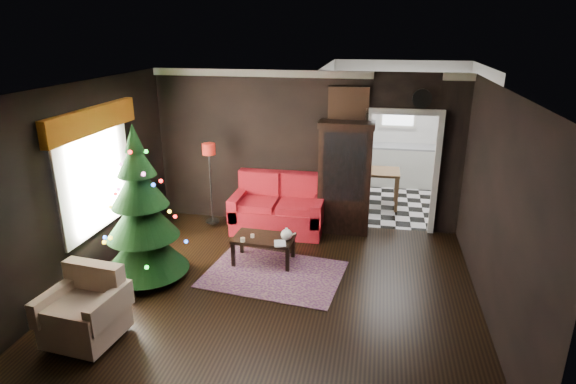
% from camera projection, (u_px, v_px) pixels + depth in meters
% --- Properties ---
extents(floor, '(5.50, 5.50, 0.00)m').
position_uv_depth(floor, '(276.00, 290.00, 6.73)').
color(floor, black).
rests_on(floor, ground).
extents(ceiling, '(5.50, 5.50, 0.00)m').
position_uv_depth(ceiling, '(274.00, 87.00, 5.82)').
color(ceiling, white).
rests_on(ceiling, ground).
extents(wall_back, '(5.50, 0.00, 5.50)m').
position_uv_depth(wall_back, '(305.00, 150.00, 8.59)').
color(wall_back, black).
rests_on(wall_back, ground).
extents(wall_front, '(5.50, 0.00, 5.50)m').
position_uv_depth(wall_front, '(210.00, 295.00, 3.95)').
color(wall_front, black).
rests_on(wall_front, ground).
extents(wall_left, '(0.00, 5.50, 5.50)m').
position_uv_depth(wall_left, '(85.00, 184.00, 6.76)').
color(wall_left, black).
rests_on(wall_left, ground).
extents(wall_right, '(0.00, 5.50, 5.50)m').
position_uv_depth(wall_right, '(497.00, 210.00, 5.78)').
color(wall_right, black).
rests_on(wall_right, ground).
extents(doorway, '(1.10, 0.10, 2.10)m').
position_uv_depth(doorway, '(400.00, 174.00, 8.41)').
color(doorway, white).
rests_on(doorway, ground).
extents(left_window, '(0.05, 1.60, 1.40)m').
position_uv_depth(left_window, '(95.00, 176.00, 6.93)').
color(left_window, white).
rests_on(left_window, wall_left).
extents(valance, '(0.12, 2.10, 0.35)m').
position_uv_depth(valance, '(92.00, 120.00, 6.64)').
color(valance, '#8B470D').
rests_on(valance, wall_left).
extents(kitchen_floor, '(3.00, 3.00, 0.00)m').
position_uv_depth(kitchen_floor, '(394.00, 201.00, 10.14)').
color(kitchen_floor, silver).
rests_on(kitchen_floor, ground).
extents(kitchen_window, '(0.70, 0.06, 0.70)m').
position_uv_depth(kitchen_window, '(399.00, 110.00, 10.93)').
color(kitchen_window, white).
rests_on(kitchen_window, ground).
extents(rug, '(2.15, 1.68, 0.01)m').
position_uv_depth(rug, '(274.00, 274.00, 7.15)').
color(rug, '#644353').
rests_on(rug, ground).
extents(loveseat, '(1.70, 0.90, 1.00)m').
position_uv_depth(loveseat, '(278.00, 204.00, 8.54)').
color(loveseat, maroon).
rests_on(loveseat, ground).
extents(curio_cabinet, '(0.90, 0.45, 1.90)m').
position_uv_depth(curio_cabinet, '(345.00, 180.00, 8.39)').
color(curio_cabinet, black).
rests_on(curio_cabinet, ground).
extents(floor_lamp, '(0.26, 0.26, 1.48)m').
position_uv_depth(floor_lamp, '(211.00, 184.00, 8.60)').
color(floor_lamp, black).
rests_on(floor_lamp, ground).
extents(christmas_tree, '(1.58, 1.58, 2.33)m').
position_uv_depth(christmas_tree, '(141.00, 211.00, 6.72)').
color(christmas_tree, black).
rests_on(christmas_tree, ground).
extents(armchair, '(0.88, 0.88, 0.81)m').
position_uv_depth(armchair, '(83.00, 306.00, 5.50)').
color(armchair, '#CEB889').
rests_on(armchair, ground).
extents(coffee_table, '(0.95, 0.60, 0.41)m').
position_uv_depth(coffee_table, '(264.00, 249.00, 7.46)').
color(coffee_table, black).
rests_on(coffee_table, rug).
extents(teapot, '(0.21, 0.21, 0.19)m').
position_uv_depth(teapot, '(286.00, 234.00, 7.27)').
color(teapot, white).
rests_on(teapot, coffee_table).
extents(cup_a, '(0.08, 0.08, 0.05)m').
position_uv_depth(cup_a, '(252.00, 236.00, 7.37)').
color(cup_a, white).
rests_on(cup_a, coffee_table).
extents(cup_b, '(0.09, 0.09, 0.06)m').
position_uv_depth(cup_b, '(243.00, 240.00, 7.23)').
color(cup_b, white).
rests_on(cup_b, coffee_table).
extents(book, '(0.17, 0.06, 0.23)m').
position_uv_depth(book, '(274.00, 237.00, 7.11)').
color(book, tan).
rests_on(book, coffee_table).
extents(wall_clock, '(0.32, 0.32, 0.06)m').
position_uv_depth(wall_clock, '(422.00, 99.00, 7.88)').
color(wall_clock, white).
rests_on(wall_clock, wall_back).
extents(painting, '(0.62, 0.05, 0.52)m').
position_uv_depth(painting, '(349.00, 104.00, 8.14)').
color(painting, '#B2714C').
rests_on(painting, wall_back).
extents(kitchen_counter, '(1.80, 0.60, 0.90)m').
position_uv_depth(kitchen_counter, '(395.00, 166.00, 11.11)').
color(kitchen_counter, silver).
rests_on(kitchen_counter, ground).
extents(kitchen_table, '(0.70, 0.70, 0.75)m').
position_uv_depth(kitchen_table, '(381.00, 188.00, 9.79)').
color(kitchen_table, brown).
rests_on(kitchen_table, ground).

